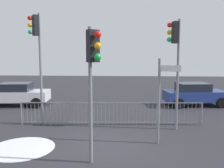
% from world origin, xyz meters
% --- Properties ---
extents(ground_plane, '(60.00, 60.00, 0.00)m').
position_xyz_m(ground_plane, '(0.00, 0.00, 0.00)').
color(ground_plane, '#2D2D33').
extents(traffic_light_rear_right, '(0.48, 0.46, 5.09)m').
position_xyz_m(traffic_light_rear_right, '(-3.35, 2.37, 3.72)').
color(traffic_light_rear_right, slate).
rests_on(traffic_light_rear_right, ground).
extents(traffic_light_rear_left, '(0.56, 0.35, 4.72)m').
position_xyz_m(traffic_light_rear_left, '(2.73, 2.01, 3.45)').
color(traffic_light_rear_left, slate).
rests_on(traffic_light_rear_left, ground).
extents(traffic_light_mid_right, '(0.45, 0.48, 4.01)m').
position_xyz_m(traffic_light_mid_right, '(-0.25, -1.59, 2.94)').
color(traffic_light_mid_right, slate).
rests_on(traffic_light_mid_right, ground).
extents(direction_sign_post, '(0.79, 0.16, 3.11)m').
position_xyz_m(direction_sign_post, '(1.92, 0.26, 1.74)').
color(direction_sign_post, slate).
rests_on(direction_sign_post, ground).
extents(pedestrian_guard_railing, '(8.40, 0.52, 1.07)m').
position_xyz_m(pedestrian_guard_railing, '(-0.01, 2.53, 0.55)').
color(pedestrian_guard_railing, slate).
rests_on(pedestrian_guard_railing, ground).
extents(car_white_far, '(3.96, 2.26, 1.47)m').
position_xyz_m(car_white_far, '(-6.31, 6.52, 0.77)').
color(car_white_far, silver).
rests_on(car_white_far, ground).
extents(car_blue_mid, '(4.00, 2.38, 1.47)m').
position_xyz_m(car_blue_mid, '(5.03, 7.24, 0.77)').
color(car_blue_mid, navy).
rests_on(car_blue_mid, ground).
extents(snow_patch_kerb, '(2.27, 2.27, 0.01)m').
position_xyz_m(snow_patch_kerb, '(-2.93, -0.53, 0.01)').
color(snow_patch_kerb, white).
rests_on(snow_patch_kerb, ground).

